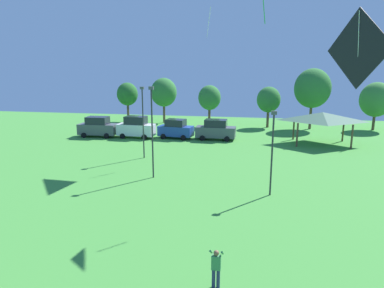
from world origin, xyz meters
name	(u,v)px	position (x,y,z in m)	size (l,w,h in m)	color
person_standing_near_foreground	(216,266)	(1.02, 11.84, 0.91)	(0.52, 0.47, 1.63)	navy
kite_flying_7	(358,49)	(5.82, 13.76, 9.01)	(1.65, 2.40, 2.88)	black
parked_car_leftmost	(98,127)	(-17.01, 39.12, 1.23)	(4.79, 2.22, 2.51)	#4C5156
parked_car_second_from_left	(136,127)	(-12.14, 39.41, 1.29)	(4.61, 2.21, 2.65)	silver
parked_car_third_from_left	(176,129)	(-7.26, 39.95, 1.15)	(4.34, 2.41, 2.34)	#234299
parked_car_rightmost_in_row	(216,130)	(-2.38, 40.04, 1.19)	(4.71, 2.16, 2.43)	#4C5156
park_pavilion	(322,117)	(9.53, 39.90, 3.08)	(7.20, 5.04, 3.60)	brown
light_post_0	(152,128)	(-5.43, 24.64, 3.93)	(0.36, 0.20, 7.04)	#2D2D33
light_post_1	(272,148)	(3.41, 22.42, 3.23)	(0.36, 0.20, 5.68)	#2D2D33
light_post_2	(143,119)	(-8.07, 30.26, 3.76)	(0.36, 0.20, 6.71)	#2D2D33
treeline_tree_0	(127,94)	(-17.96, 51.89, 4.35)	(3.30, 3.30, 6.19)	brown
treeline_tree_1	(164,92)	(-11.92, 51.67, 4.72)	(4.01, 4.01, 6.95)	brown
treeline_tree_2	(209,98)	(-4.44, 49.21, 4.20)	(3.24, 3.24, 6.01)	brown
treeline_tree_3	(269,100)	(3.93, 50.19, 3.98)	(3.33, 3.33, 5.84)	brown
treeline_tree_4	(312,88)	(9.75, 49.88, 5.67)	(4.91, 4.91, 8.39)	brown
treeline_tree_5	(376,100)	(18.24, 50.62, 4.19)	(4.28, 4.28, 6.56)	brown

